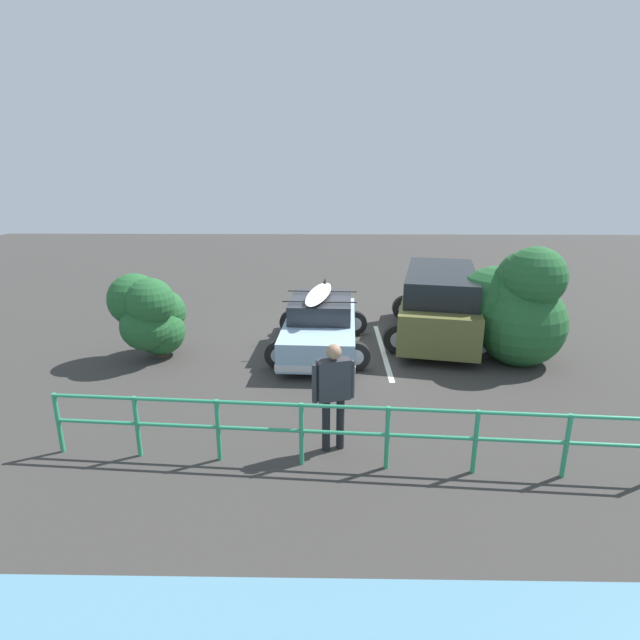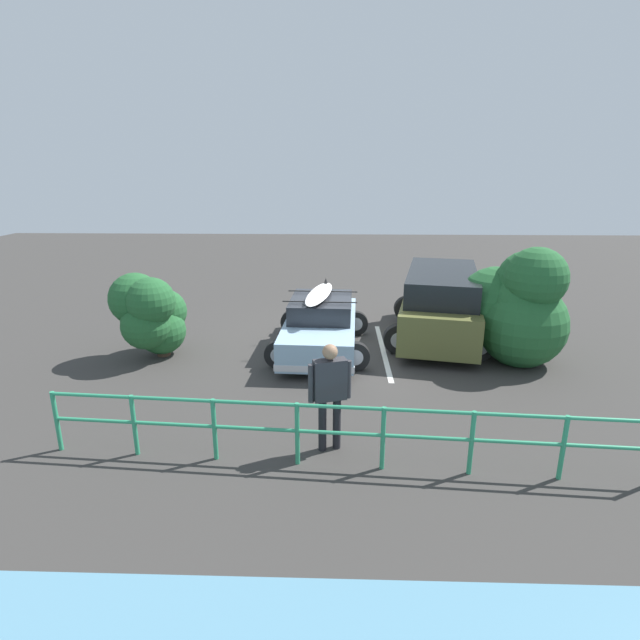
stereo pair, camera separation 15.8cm
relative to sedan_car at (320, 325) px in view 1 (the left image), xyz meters
name	(u,v)px [view 1 (the left image)]	position (x,y,z in m)	size (l,w,h in m)	color
ground_plane	(332,344)	(-0.29, -0.41, -0.63)	(44.00, 44.00, 0.02)	#383533
parking_stripe	(383,350)	(-1.53, 0.04, -0.62)	(3.89, 0.12, 0.00)	silver
sedan_car	(320,325)	(0.00, 0.00, 0.00)	(2.44, 4.03, 1.56)	#8CADC6
suv_car	(439,303)	(-3.07, -0.98, 0.31)	(3.11, 4.95, 1.80)	brown
person_bystander	(334,388)	(-0.27, 4.55, 0.44)	(0.66, 0.34, 1.76)	black
railing_fence	(344,427)	(-0.43, 5.02, 0.04)	(8.90, 0.70, 1.00)	#2D9366
bush_near_left	(150,314)	(3.90, 0.65, 0.46)	(1.62, 1.79, 2.02)	#4C3828
bush_near_right	(516,306)	(-4.46, 0.56, 0.67)	(2.35, 2.40, 2.77)	#4C3828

